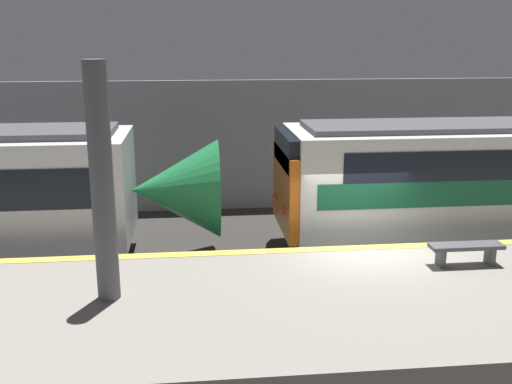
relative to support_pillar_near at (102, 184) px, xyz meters
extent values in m
plane|color=#33302D|center=(5.35, 2.17, -3.17)|extent=(120.00, 120.00, 0.00)
cube|color=gray|center=(5.35, -0.34, -2.63)|extent=(40.00, 5.04, 1.08)
cube|color=#EAD14C|center=(5.35, 2.02, -2.09)|extent=(40.00, 0.30, 0.01)
cube|color=#939399|center=(5.35, 9.14, -1.05)|extent=(50.00, 0.15, 4.24)
cylinder|color=#56565B|center=(0.00, 0.00, 0.00)|extent=(0.40, 0.40, 4.18)
cone|color=#238447|center=(1.08, 4.62, -1.31)|extent=(2.20, 2.48, 2.48)
sphere|color=#F2EFCC|center=(2.03, 4.62, -1.70)|extent=(0.20, 0.20, 0.20)
cube|color=orange|center=(3.90, 4.62, -1.38)|extent=(0.25, 2.85, 2.09)
cube|color=black|center=(3.90, 4.62, -0.34)|extent=(0.25, 2.56, 0.84)
sphere|color=#EA4C42|center=(3.75, 3.96, -1.75)|extent=(0.18, 0.18, 0.18)
sphere|color=#EA4C42|center=(3.75, 5.27, -1.75)|extent=(0.18, 0.18, 0.18)
cube|color=#4C4C51|center=(6.50, 0.81, -1.89)|extent=(0.10, 0.32, 0.41)
cube|color=#4C4C51|center=(7.55, 0.81, -1.89)|extent=(0.10, 0.32, 0.41)
cube|color=#4C4C51|center=(7.03, 0.81, -1.68)|extent=(1.50, 0.40, 0.08)
camera|label=1|loc=(1.55, -10.11, 2.48)|focal=42.00mm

